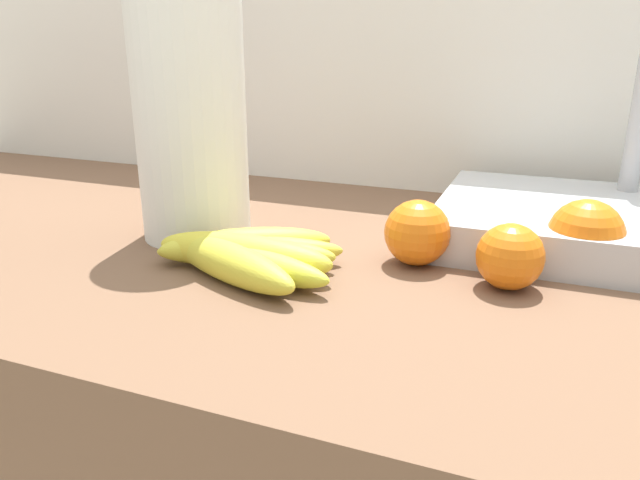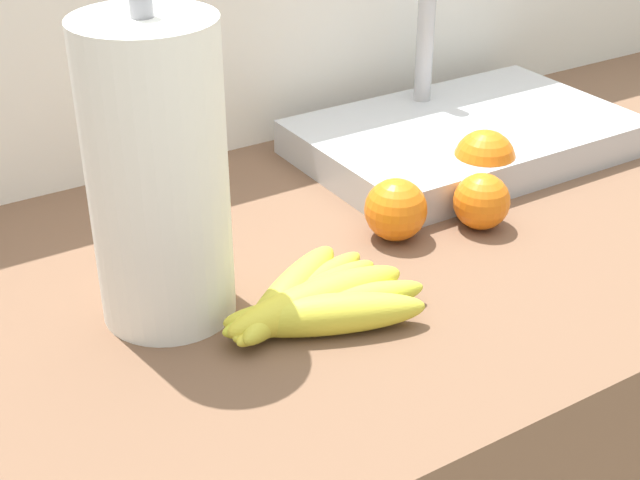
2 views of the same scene
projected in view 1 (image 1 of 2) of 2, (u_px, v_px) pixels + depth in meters
The scene contains 7 objects.
wall_back at pixel (469, 348), 1.02m from camera, with size 2.39×0.06×1.30m, color silver.
banana_bunch at pixel (242, 255), 0.61m from camera, with size 0.21×0.17×0.04m.
orange_right at pixel (585, 236), 0.61m from camera, with size 0.08×0.08×0.08m, color orange.
orange_back_right at pixel (417, 233), 0.63m from camera, with size 0.07×0.07×0.07m, color orange.
orange_front at pixel (510, 257), 0.57m from camera, with size 0.06×0.06×0.06m, color orange.
paper_towel_roll at pixel (190, 115), 0.69m from camera, with size 0.13×0.13×0.32m.
sink_basin at pixel (631, 227), 0.68m from camera, with size 0.43×0.27×0.23m.
Camera 1 is at (0.10, -0.59, 1.16)m, focal length 33.70 mm.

